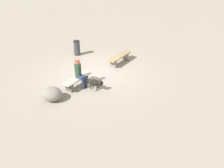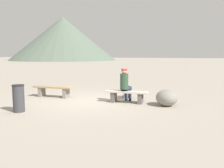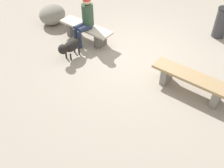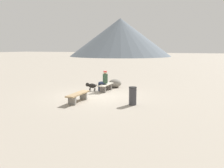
% 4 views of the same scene
% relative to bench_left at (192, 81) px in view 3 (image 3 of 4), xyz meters
% --- Properties ---
extents(ground, '(210.00, 210.00, 0.06)m').
position_rel_bench_left_xyz_m(ground, '(1.82, -0.25, -0.36)').
color(ground, '#9E9384').
extents(bench_left, '(1.84, 0.54, 0.47)m').
position_rel_bench_left_xyz_m(bench_left, '(0.00, 0.00, 0.00)').
color(bench_left, gray).
rests_on(bench_left, ground).
extents(bench_right, '(1.66, 0.54, 0.45)m').
position_rel_bench_left_xyz_m(bench_right, '(3.33, -0.00, -0.02)').
color(bench_right, '#605B56').
rests_on(bench_right, ground).
extents(seated_person, '(0.35, 0.62, 1.31)m').
position_rel_bench_left_xyz_m(seated_person, '(3.23, 0.08, 0.42)').
color(seated_person, '#2D4733').
rests_on(seated_person, ground).
extents(dog, '(0.35, 0.80, 0.52)m').
position_rel_bench_left_xyz_m(dog, '(3.01, 0.89, 0.02)').
color(dog, black).
rests_on(dog, ground).
extents(trash_bin, '(0.39, 0.39, 0.88)m').
position_rel_bench_left_xyz_m(trash_bin, '(0.58, -2.72, 0.12)').
color(trash_bin, '#38383D').
rests_on(trash_bin, ground).
extents(boulder, '(1.02, 1.08, 0.58)m').
position_rel_bench_left_xyz_m(boulder, '(4.83, -0.00, -0.03)').
color(boulder, gray).
rests_on(boulder, ground).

